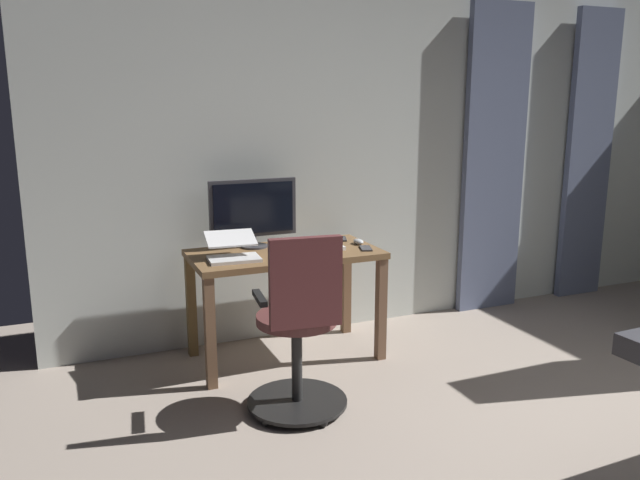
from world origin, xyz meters
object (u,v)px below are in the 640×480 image
at_px(cell_phone_face_up, 366,248).
at_px(laptop, 233,251).
at_px(office_chair, 299,332).
at_px(computer_mouse, 358,242).
at_px(computer_monitor, 253,210).
at_px(desk, 285,268).
at_px(computer_keyboard, 316,249).
at_px(cell_phone_by_monitor, 341,239).

bearing_deg(cell_phone_face_up, laptop, 13.04).
relative_size(office_chair, computer_mouse, 10.21).
distance_m(office_chair, computer_monitor, 1.09).
xyz_separation_m(desk, computer_keyboard, (-0.19, 0.07, 0.12)).
xyz_separation_m(computer_keyboard, computer_mouse, (-0.34, -0.06, 0.01)).
relative_size(desk, cell_phone_by_monitor, 8.44).
distance_m(laptop, cell_phone_by_monitor, 0.88).
xyz_separation_m(office_chair, computer_keyboard, (-0.38, -0.71, 0.27)).
height_order(computer_mouse, cell_phone_face_up, computer_mouse).
bearing_deg(cell_phone_face_up, cell_phone_by_monitor, -66.79).
bearing_deg(computer_monitor, desk, 127.30).
distance_m(office_chair, laptop, 0.78).
bearing_deg(desk, computer_monitor, -52.70).
height_order(office_chair, cell_phone_face_up, office_chair).
relative_size(office_chair, cell_phone_face_up, 7.09).
bearing_deg(cell_phone_by_monitor, computer_mouse, 124.68).
height_order(computer_monitor, cell_phone_face_up, computer_monitor).
bearing_deg(computer_monitor, computer_keyboard, 142.23).
bearing_deg(cell_phone_by_monitor, computer_monitor, 18.87).
bearing_deg(cell_phone_face_up, computer_keyboard, 4.02).
relative_size(desk, computer_keyboard, 3.24).
xyz_separation_m(office_chair, computer_monitor, (-0.05, -0.97, 0.50)).
relative_size(computer_mouse, cell_phone_by_monitor, 0.69).
xyz_separation_m(laptop, cell_phone_by_monitor, (-0.85, -0.25, -0.04)).
bearing_deg(cell_phone_face_up, computer_mouse, -78.38).
height_order(office_chair, computer_monitor, computer_monitor).
distance_m(cell_phone_face_up, cell_phone_by_monitor, 0.33).
xyz_separation_m(laptop, cell_phone_face_up, (-0.87, 0.08, -0.04)).
bearing_deg(office_chair, desk, 82.47).
bearing_deg(desk, laptop, 10.85).
bearing_deg(cell_phone_face_up, computer_monitor, -9.23).
bearing_deg(laptop, cell_phone_face_up, 179.28).
bearing_deg(cell_phone_by_monitor, laptop, 36.66).
bearing_deg(cell_phone_face_up, desk, 2.04).
bearing_deg(office_chair, computer_mouse, 53.41).
bearing_deg(computer_mouse, cell_phone_face_up, 83.46).
height_order(computer_mouse, cell_phone_by_monitor, computer_mouse).
relative_size(computer_keyboard, computer_mouse, 3.75).
height_order(desk, cell_phone_by_monitor, cell_phone_by_monitor).
xyz_separation_m(computer_keyboard, laptop, (0.55, 0.00, 0.04)).
xyz_separation_m(office_chair, cell_phone_by_monitor, (-0.68, -0.95, 0.26)).
relative_size(office_chair, laptop, 3.10).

